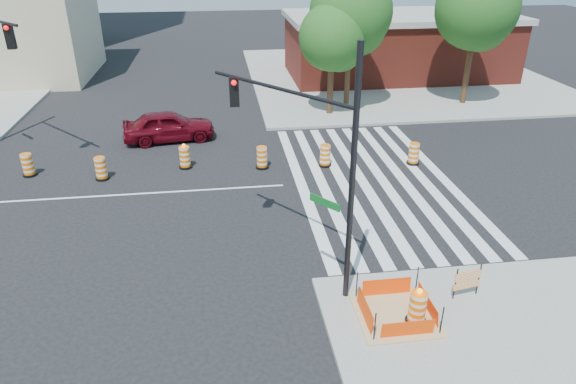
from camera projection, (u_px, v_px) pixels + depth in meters
name	position (u px, v px, depth m)	size (l,w,h in m)	color
ground	(115.00, 195.00, 21.18)	(120.00, 120.00, 0.00)	black
sidewalk_ne	(395.00, 76.00, 39.32)	(22.00, 22.00, 0.15)	gray
crosswalk_east	(372.00, 180.00, 22.51)	(6.75, 13.50, 0.01)	silver
lane_centerline	(115.00, 195.00, 21.18)	(14.00, 0.12, 0.01)	silver
excavation_pit	(396.00, 313.00, 14.19)	(2.20, 2.20, 0.90)	tan
brick_storefront	(398.00, 46.00, 38.33)	(16.50, 8.50, 4.60)	maroon
red_coupe	(169.00, 126.00, 26.59)	(1.87, 4.64, 1.58)	#560712
signal_pole_se	(309.00, 144.00, 14.05)	(3.48, 4.42, 7.28)	black
pit_drum	(417.00, 309.00, 13.73)	(0.58, 0.58, 1.14)	black
barricade	(467.00, 280.00, 14.73)	(0.87, 0.18, 1.03)	#FF6D05
tree_north_c	(333.00, 41.00, 28.89)	(3.82, 3.79, 6.43)	#382314
tree_north_d	(351.00, 17.00, 29.45)	(4.77, 4.77, 8.11)	#382314
tree_north_e	(477.00, 13.00, 30.26)	(4.87, 4.87, 8.29)	#382314
median_drum_2	(28.00, 166.00, 22.74)	(0.60, 0.60, 1.02)	black
median_drum_3	(101.00, 169.00, 22.39)	(0.60, 0.60, 1.02)	black
median_drum_4	(185.00, 158.00, 23.51)	(0.60, 0.60, 1.18)	black
median_drum_5	(262.00, 158.00, 23.50)	(0.60, 0.60, 1.02)	black
median_drum_6	(325.00, 156.00, 23.72)	(0.60, 0.60, 1.02)	black
median_drum_7	(414.00, 154.00, 23.91)	(0.60, 0.60, 1.02)	black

